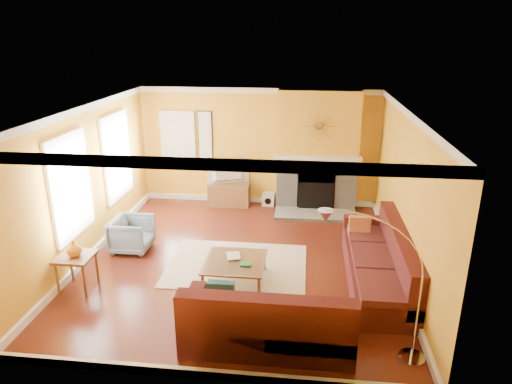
# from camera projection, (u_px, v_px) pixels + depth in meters

# --- Properties ---
(floor) EXTENTS (5.50, 6.00, 0.02)m
(floor) POSITION_uv_depth(u_px,v_px,m) (241.00, 261.00, 8.20)
(floor) COLOR maroon
(floor) RESTS_ON ground
(ceiling) EXTENTS (5.50, 6.00, 0.02)m
(ceiling) POSITION_uv_depth(u_px,v_px,m) (239.00, 109.00, 7.29)
(ceiling) COLOR white
(ceiling) RESTS_ON ground
(wall_back) EXTENTS (5.50, 0.02, 2.70)m
(wall_back) POSITION_uv_depth(u_px,v_px,m) (259.00, 147.00, 10.57)
(wall_back) COLOR gold
(wall_back) RESTS_ON ground
(wall_front) EXTENTS (5.50, 0.02, 2.70)m
(wall_front) POSITION_uv_depth(u_px,v_px,m) (199.00, 280.00, 4.93)
(wall_front) COLOR gold
(wall_front) RESTS_ON ground
(wall_left) EXTENTS (0.02, 6.00, 2.70)m
(wall_left) POSITION_uv_depth(u_px,v_px,m) (85.00, 183.00, 8.04)
(wall_left) COLOR gold
(wall_left) RESTS_ON ground
(wall_right) EXTENTS (0.02, 6.00, 2.70)m
(wall_right) POSITION_uv_depth(u_px,v_px,m) (407.00, 195.00, 7.45)
(wall_right) COLOR gold
(wall_right) RESTS_ON ground
(baseboard) EXTENTS (5.50, 6.00, 0.12)m
(baseboard) POSITION_uv_depth(u_px,v_px,m) (241.00, 257.00, 8.18)
(baseboard) COLOR white
(baseboard) RESTS_ON floor
(crown_molding) EXTENTS (5.50, 6.00, 0.12)m
(crown_molding) POSITION_uv_depth(u_px,v_px,m) (239.00, 113.00, 7.32)
(crown_molding) COLOR white
(crown_molding) RESTS_ON ceiling
(window_left_near) EXTENTS (0.06, 1.22, 1.72)m
(window_left_near) POSITION_uv_depth(u_px,v_px,m) (116.00, 156.00, 9.20)
(window_left_near) COLOR white
(window_left_near) RESTS_ON wall_left
(window_left_far) EXTENTS (0.06, 1.22, 1.72)m
(window_left_far) POSITION_uv_depth(u_px,v_px,m) (69.00, 186.00, 7.42)
(window_left_far) COLOR white
(window_left_far) RESTS_ON wall_left
(window_back) EXTENTS (0.82, 0.06, 1.22)m
(window_back) POSITION_uv_depth(u_px,v_px,m) (178.00, 137.00, 10.65)
(window_back) COLOR white
(window_back) RESTS_ON wall_back
(wall_art) EXTENTS (0.34, 0.04, 1.14)m
(wall_art) POSITION_uv_depth(u_px,v_px,m) (205.00, 135.00, 10.58)
(wall_art) COLOR white
(wall_art) RESTS_ON wall_back
(fireplace) EXTENTS (1.80, 0.40, 2.70)m
(fireplace) POSITION_uv_depth(u_px,v_px,m) (318.00, 151.00, 10.22)
(fireplace) COLOR gray
(fireplace) RESTS_ON floor
(mantel) EXTENTS (1.92, 0.22, 0.08)m
(mantel) POSITION_uv_depth(u_px,v_px,m) (318.00, 158.00, 10.03)
(mantel) COLOR white
(mantel) RESTS_ON fireplace
(hearth) EXTENTS (1.80, 0.70, 0.06)m
(hearth) POSITION_uv_depth(u_px,v_px,m) (315.00, 214.00, 10.15)
(hearth) COLOR gray
(hearth) RESTS_ON floor
(sunburst) EXTENTS (0.70, 0.04, 0.70)m
(sunburst) POSITION_uv_depth(u_px,v_px,m) (319.00, 126.00, 9.81)
(sunburst) COLOR olive
(sunburst) RESTS_ON fireplace
(rug) EXTENTS (2.40, 1.80, 0.02)m
(rug) POSITION_uv_depth(u_px,v_px,m) (237.00, 265.00, 8.00)
(rug) COLOR beige
(rug) RESTS_ON floor
(sectional_sofa) EXTENTS (3.16, 3.62, 0.90)m
(sectional_sofa) POSITION_uv_depth(u_px,v_px,m) (306.00, 265.00, 7.09)
(sectional_sofa) COLOR #4F1919
(sectional_sofa) RESTS_ON floor
(coffee_table) EXTENTS (0.97, 0.97, 0.39)m
(coffee_table) POSITION_uv_depth(u_px,v_px,m) (235.00, 271.00, 7.43)
(coffee_table) COLOR white
(coffee_table) RESTS_ON floor
(media_console) EXTENTS (0.95, 0.43, 0.52)m
(media_console) POSITION_uv_depth(u_px,v_px,m) (229.00, 194.00, 10.71)
(media_console) COLOR brown
(media_console) RESTS_ON floor
(tv) EXTENTS (0.97, 0.46, 0.57)m
(tv) POSITION_uv_depth(u_px,v_px,m) (229.00, 172.00, 10.52)
(tv) COLOR black
(tv) RESTS_ON media_console
(subwoofer) EXTENTS (0.28, 0.28, 0.28)m
(subwoofer) POSITION_uv_depth(u_px,v_px,m) (268.00, 199.00, 10.76)
(subwoofer) COLOR white
(subwoofer) RESTS_ON floor
(armchair) EXTENTS (0.71, 0.69, 0.65)m
(armchair) POSITION_uv_depth(u_px,v_px,m) (132.00, 234.00, 8.46)
(armchair) COLOR slate
(armchair) RESTS_ON floor
(side_table) EXTENTS (0.54, 0.54, 0.60)m
(side_table) POSITION_uv_depth(u_px,v_px,m) (78.00, 273.00, 7.17)
(side_table) COLOR brown
(side_table) RESTS_ON floor
(vase) EXTENTS (0.24, 0.24, 0.25)m
(vase) POSITION_uv_depth(u_px,v_px,m) (74.00, 248.00, 7.03)
(vase) COLOR orange
(vase) RESTS_ON side_table
(book) EXTENTS (0.28, 0.33, 0.03)m
(book) POSITION_uv_depth(u_px,v_px,m) (227.00, 256.00, 7.47)
(book) COLOR white
(book) RESTS_ON coffee_table
(arc_lamp) EXTENTS (1.26, 0.36, 1.96)m
(arc_lamp) POSITION_uv_depth(u_px,v_px,m) (374.00, 289.00, 5.44)
(arc_lamp) COLOR silver
(arc_lamp) RESTS_ON floor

